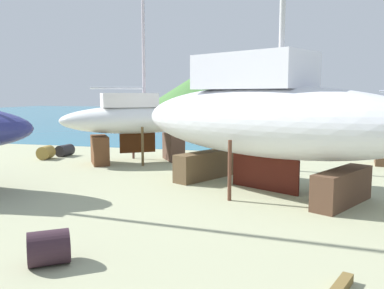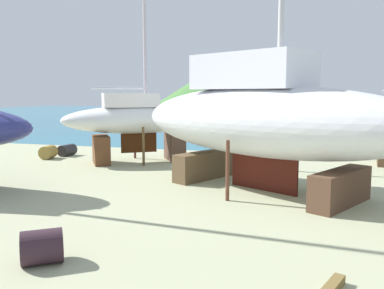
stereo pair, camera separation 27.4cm
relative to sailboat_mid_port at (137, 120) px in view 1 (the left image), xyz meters
name	(u,v)px [view 1 (the left image)]	position (x,y,z in m)	size (l,w,h in m)	color
ground_plane	(166,195)	(3.39, -5.80, -2.02)	(41.64, 41.64, 0.00)	#A6A984
sea_water	(270,117)	(3.39, 41.75, -2.02)	(129.52, 74.29, 0.01)	teal
headland_hill	(211,104)	(-21.52, 117.12, -2.02)	(82.46, 82.46, 25.72)	#477939
sailboat_mid_port	(137,120)	(0.00, 0.00, 0.00)	(7.14, 5.71, 12.69)	brown
sailboat_far_slipway	(264,118)	(6.40, -4.26, 0.47)	(11.29, 8.30, 19.42)	brown
barrel_blue_faded	(49,248)	(2.96, -11.60, -1.68)	(0.68, 0.68, 0.77)	#322029
barrel_ochre	(65,150)	(-4.44, 0.78, -1.71)	(0.60, 0.60, 0.94)	#2A282C
barrel_rust_mid	(46,153)	(-4.82, -0.34, -1.68)	(0.66, 0.66, 0.85)	olive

